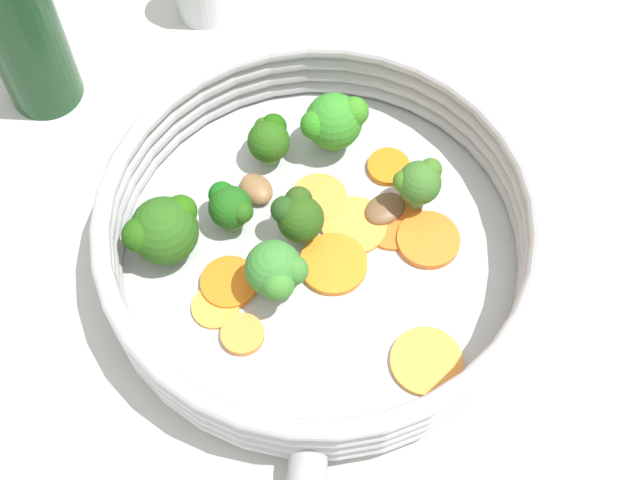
{
  "coord_description": "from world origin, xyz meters",
  "views": [
    {
      "loc": [
        0.28,
        -0.08,
        0.55
      ],
      "look_at": [
        0.0,
        0.0,
        0.03
      ],
      "focal_mm": 50.0,
      "sensor_mm": 36.0,
      "label": 1
    }
  ],
  "objects_px": {
    "broccoli_floret_2": "(230,207)",
    "carrot_slice_5": "(428,240)",
    "carrot_slice_1": "(319,199)",
    "mushroom_piece_0": "(385,209)",
    "carrot_slice_0": "(393,222)",
    "broccoli_floret_6": "(276,272)",
    "mushroom_piece_1": "(257,189)",
    "broccoli_floret_0": "(334,121)",
    "carrot_slice_4": "(389,167)",
    "skillet": "(320,254)",
    "carrot_slice_6": "(229,283)",
    "carrot_slice_9": "(215,307)",
    "carrot_slice_2": "(354,226)",
    "broccoli_floret_3": "(163,230)",
    "carrot_slice_3": "(333,264)",
    "broccoli_floret_1": "(298,215)",
    "broccoli_floret_4": "(419,182)",
    "carrot_slice_8": "(243,335)",
    "carrot_slice_7": "(426,361)",
    "broccoli_floret_5": "(269,138)"
  },
  "relations": [
    {
      "from": "broccoli_floret_2",
      "to": "broccoli_floret_5",
      "type": "height_order",
      "value": "broccoli_floret_5"
    },
    {
      "from": "broccoli_floret_0",
      "to": "mushroom_piece_0",
      "type": "distance_m",
      "value": 0.07
    },
    {
      "from": "broccoli_floret_2",
      "to": "carrot_slice_5",
      "type": "bearing_deg",
      "value": 67.85
    },
    {
      "from": "mushroom_piece_1",
      "to": "broccoli_floret_0",
      "type": "bearing_deg",
      "value": 111.69
    },
    {
      "from": "carrot_slice_6",
      "to": "carrot_slice_9",
      "type": "bearing_deg",
      "value": -41.33
    },
    {
      "from": "carrot_slice_1",
      "to": "mushroom_piece_0",
      "type": "xyz_separation_m",
      "value": [
        0.02,
        0.04,
        0.0
      ]
    },
    {
      "from": "carrot_slice_9",
      "to": "mushroom_piece_0",
      "type": "distance_m",
      "value": 0.14
    },
    {
      "from": "skillet",
      "to": "carrot_slice_7",
      "type": "height_order",
      "value": "carrot_slice_7"
    },
    {
      "from": "broccoli_floret_6",
      "to": "mushroom_piece_0",
      "type": "bearing_deg",
      "value": 114.82
    },
    {
      "from": "broccoli_floret_0",
      "to": "broccoli_floret_3",
      "type": "xyz_separation_m",
      "value": [
        0.05,
        -0.13,
        -0.0
      ]
    },
    {
      "from": "carrot_slice_0",
      "to": "mushroom_piece_0",
      "type": "relative_size",
      "value": 1.45
    },
    {
      "from": "carrot_slice_7",
      "to": "carrot_slice_4",
      "type": "bearing_deg",
      "value": 171.77
    },
    {
      "from": "carrot_slice_0",
      "to": "broccoli_floret_6",
      "type": "height_order",
      "value": "broccoli_floret_6"
    },
    {
      "from": "carrot_slice_7",
      "to": "broccoli_floret_3",
      "type": "height_order",
      "value": "broccoli_floret_3"
    },
    {
      "from": "broccoli_floret_0",
      "to": "mushroom_piece_0",
      "type": "bearing_deg",
      "value": 16.94
    },
    {
      "from": "skillet",
      "to": "broccoli_floret_2",
      "type": "bearing_deg",
      "value": -125.82
    },
    {
      "from": "carrot_slice_0",
      "to": "broccoli_floret_2",
      "type": "bearing_deg",
      "value": -105.89
    },
    {
      "from": "carrot_slice_9",
      "to": "broccoli_floret_1",
      "type": "xyz_separation_m",
      "value": [
        -0.04,
        0.07,
        0.02
      ]
    },
    {
      "from": "carrot_slice_1",
      "to": "carrot_slice_8",
      "type": "relative_size",
      "value": 1.42
    },
    {
      "from": "carrot_slice_2",
      "to": "carrot_slice_7",
      "type": "bearing_deg",
      "value": 8.48
    },
    {
      "from": "broccoli_floret_5",
      "to": "carrot_slice_2",
      "type": "bearing_deg",
      "value": 29.75
    },
    {
      "from": "carrot_slice_7",
      "to": "carrot_slice_8",
      "type": "relative_size",
      "value": 1.65
    },
    {
      "from": "carrot_slice_8",
      "to": "broccoli_floret_2",
      "type": "bearing_deg",
      "value": 171.76
    },
    {
      "from": "carrot_slice_2",
      "to": "carrot_slice_9",
      "type": "distance_m",
      "value": 0.11
    },
    {
      "from": "carrot_slice_0",
      "to": "carrot_slice_4",
      "type": "relative_size",
      "value": 1.47
    },
    {
      "from": "carrot_slice_1",
      "to": "carrot_slice_2",
      "type": "relative_size",
      "value": 0.88
    },
    {
      "from": "carrot_slice_8",
      "to": "broccoli_floret_1",
      "type": "bearing_deg",
      "value": 139.92
    },
    {
      "from": "broccoli_floret_2",
      "to": "broccoli_floret_1",
      "type": "bearing_deg",
      "value": 63.63
    },
    {
      "from": "carrot_slice_0",
      "to": "broccoli_floret_3",
      "type": "xyz_separation_m",
      "value": [
        -0.02,
        -0.16,
        0.03
      ]
    },
    {
      "from": "carrot_slice_3",
      "to": "mushroom_piece_1",
      "type": "bearing_deg",
      "value": -152.43
    },
    {
      "from": "carrot_slice_6",
      "to": "carrot_slice_9",
      "type": "distance_m",
      "value": 0.02
    },
    {
      "from": "broccoli_floret_2",
      "to": "carrot_slice_6",
      "type": "bearing_deg",
      "value": -15.12
    },
    {
      "from": "carrot_slice_9",
      "to": "mushroom_piece_0",
      "type": "height_order",
      "value": "mushroom_piece_0"
    },
    {
      "from": "carrot_slice_4",
      "to": "carrot_slice_5",
      "type": "distance_m",
      "value": 0.07
    },
    {
      "from": "broccoli_floret_4",
      "to": "mushroom_piece_1",
      "type": "distance_m",
      "value": 0.12
    },
    {
      "from": "carrot_slice_4",
      "to": "carrot_slice_6",
      "type": "distance_m",
      "value": 0.15
    },
    {
      "from": "carrot_slice_5",
      "to": "carrot_slice_8",
      "type": "relative_size",
      "value": 1.53
    },
    {
      "from": "broccoli_floret_2",
      "to": "skillet",
      "type": "bearing_deg",
      "value": 54.18
    },
    {
      "from": "skillet",
      "to": "broccoli_floret_4",
      "type": "bearing_deg",
      "value": 103.68
    },
    {
      "from": "carrot_slice_0",
      "to": "broccoli_floret_5",
      "type": "distance_m",
      "value": 0.11
    },
    {
      "from": "carrot_slice_2",
      "to": "broccoli_floret_1",
      "type": "relative_size",
      "value": 1.17
    },
    {
      "from": "broccoli_floret_3",
      "to": "mushroom_piece_1",
      "type": "bearing_deg",
      "value": 112.19
    },
    {
      "from": "carrot_slice_6",
      "to": "broccoli_floret_3",
      "type": "xyz_separation_m",
      "value": [
        -0.04,
        -0.03,
        0.02
      ]
    },
    {
      "from": "carrot_slice_0",
      "to": "carrot_slice_1",
      "type": "bearing_deg",
      "value": -125.43
    },
    {
      "from": "carrot_slice_0",
      "to": "broccoli_floret_6",
      "type": "distance_m",
      "value": 0.1
    },
    {
      "from": "skillet",
      "to": "carrot_slice_7",
      "type": "relative_size",
      "value": 6.0
    },
    {
      "from": "mushroom_piece_1",
      "to": "broccoli_floret_5",
      "type": "bearing_deg",
      "value": 149.23
    },
    {
      "from": "carrot_slice_9",
      "to": "mushroom_piece_1",
      "type": "relative_size",
      "value": 1.16
    },
    {
      "from": "carrot_slice_0",
      "to": "broccoli_floret_6",
      "type": "xyz_separation_m",
      "value": [
        0.03,
        -0.09,
        0.03
      ]
    },
    {
      "from": "skillet",
      "to": "mushroom_piece_0",
      "type": "distance_m",
      "value": 0.06
    }
  ]
}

